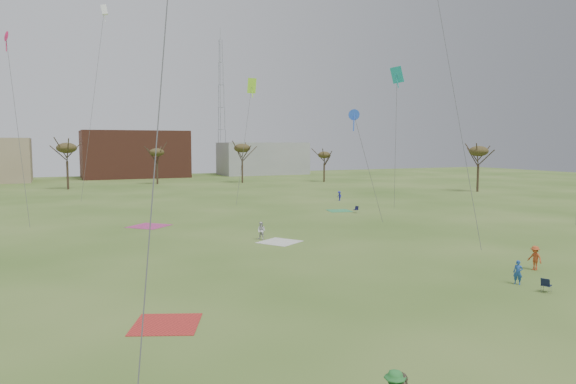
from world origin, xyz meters
name	(u,v)px	position (x,y,z in m)	size (l,w,h in m)	color
ground	(390,326)	(0.00, 0.00, 0.00)	(260.00, 260.00, 0.00)	#36591B
flyer_near_right	(518,272)	(11.71, 2.93, 0.76)	(0.56, 0.36, 1.52)	#204A94
flyer_mid_b	(535,258)	(15.83, 5.19, 0.85)	(1.10, 0.63, 1.70)	#AF4620
spectator_mid_e	(261,231)	(2.62, 23.72, 0.83)	(0.80, 0.63, 1.65)	silver
flyer_far_c	(339,196)	(25.57, 49.43, 0.73)	(0.95, 0.54, 1.47)	#22249D
blanket_red	(166,324)	(-9.85, 4.65, 0.00)	(3.13, 3.13, 0.03)	red
blanket_cream	(280,242)	(3.69, 22.00, 0.00)	(3.16, 3.16, 0.03)	silver
blanket_plum	(149,226)	(-5.45, 35.97, 0.00)	(3.63, 3.63, 0.03)	#B13676
blanket_olive	(339,211)	(19.41, 38.72, 0.00)	(2.88, 2.88, 0.03)	#369758
camp_chair_center	(546,288)	(11.85, 0.96, 0.26)	(0.70, 0.67, 0.87)	#131A34
camp_chair_right	(356,211)	(20.28, 36.03, 0.26)	(0.70, 0.67, 0.87)	#131335
kites_aloft	(191,42)	(-1.84, 30.85, 18.66)	(56.78, 65.53, 26.82)	#F25B19
tree_line	(122,153)	(-2.85, 79.12, 7.09)	(117.44, 49.32, 8.91)	#3A2B1E
building_brick	(135,154)	(5.00, 120.00, 6.00)	(26.00, 16.00, 12.00)	brown
building_grey	(263,158)	(40.00, 118.00, 4.50)	(24.00, 12.00, 9.00)	gray
radio_tower	(221,107)	(30.00, 125.00, 19.21)	(1.51, 1.72, 41.00)	#9EA3A8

